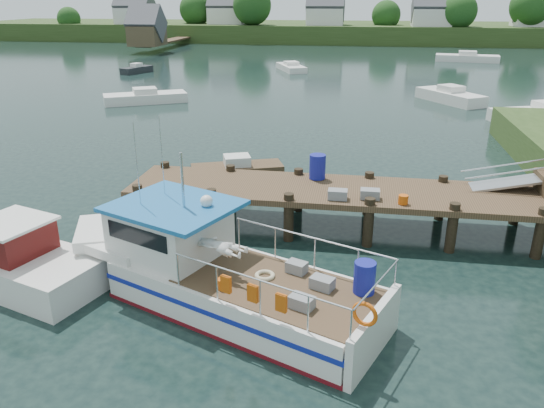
% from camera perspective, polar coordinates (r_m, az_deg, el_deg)
% --- Properties ---
extents(ground_plane, '(160.00, 160.00, 0.00)m').
position_cam_1_polar(ground_plane, '(18.26, 3.87, -2.29)').
color(ground_plane, black).
extents(far_shore, '(140.00, 42.55, 9.22)m').
position_cam_1_polar(far_shore, '(99.18, 8.97, 18.15)').
color(far_shore, '#2F451C').
rests_on(far_shore, ground).
extents(dock, '(16.60, 3.00, 4.78)m').
position_cam_1_polar(dock, '(18.13, 25.03, 3.07)').
color(dock, '#483422').
rests_on(dock, ground).
extents(lobster_boat, '(9.16, 5.62, 4.55)m').
position_cam_1_polar(lobster_boat, '(13.71, -7.00, -7.06)').
color(lobster_boat, silver).
rests_on(lobster_boat, ground).
extents(moored_rowboat, '(4.03, 2.58, 1.11)m').
position_cam_1_polar(moored_rowboat, '(22.54, -3.76, 3.50)').
color(moored_rowboat, '#483422').
rests_on(moored_rowboat, ground).
extents(moored_far, '(7.57, 3.56, 1.24)m').
position_cam_1_polar(moored_far, '(70.35, 20.25, 14.55)').
color(moored_far, silver).
rests_on(moored_far, ground).
extents(moored_a, '(6.15, 4.59, 1.09)m').
position_cam_1_polar(moored_a, '(40.95, -13.46, 11.11)').
color(moored_a, silver).
rests_on(moored_a, ground).
extents(moored_b, '(4.72, 5.77, 1.25)m').
position_cam_1_polar(moored_b, '(42.15, 18.61, 10.95)').
color(moored_b, silver).
rests_on(moored_b, ground).
extents(moored_d, '(3.97, 5.90, 0.95)m').
position_cam_1_polar(moored_d, '(57.95, 2.08, 14.49)').
color(moored_d, silver).
rests_on(moored_d, ground).
extents(moored_e, '(2.45, 3.77, 0.99)m').
position_cam_1_polar(moored_e, '(57.76, -14.35, 13.85)').
color(moored_e, black).
rests_on(moored_e, ground).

